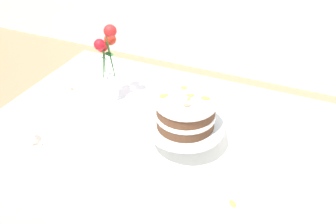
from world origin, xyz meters
The scene contains 8 objects.
dining_table centered at (0.00, -0.03, 0.65)m, with size 1.40×1.00×0.74m.
linen_napkin centered at (0.13, -0.03, 0.74)m, with size 0.32×0.32×0.00m, color white.
cake_stand centered at (0.13, -0.03, 0.82)m, with size 0.29×0.29×0.10m.
layer_cake centered at (0.13, -0.03, 0.90)m, with size 0.22×0.22×0.12m.
flower_vase centered at (-0.30, 0.14, 0.89)m, with size 0.11×0.13×0.36m.
teacup centered at (-0.43, -0.27, 0.77)m, with size 0.12×0.12×0.07m.
loose_petal_0 centered at (0.37, -0.23, 0.74)m, with size 0.03×0.02×0.00m, color yellow.
loose_petal_1 centered at (-0.51, 0.13, 0.74)m, with size 0.03×0.02×0.00m, color #E56B51.
Camera 1 is at (0.47, -0.97, 1.62)m, focal length 36.82 mm.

